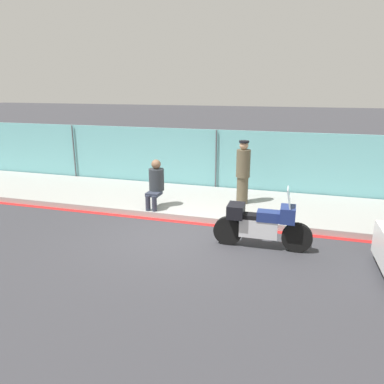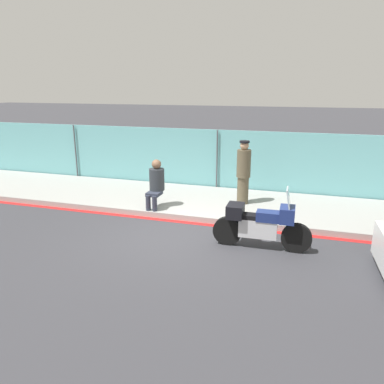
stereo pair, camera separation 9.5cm
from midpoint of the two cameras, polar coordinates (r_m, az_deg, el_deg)
name	(u,v)px [view 1 (the left image)]	position (r m, az deg, el deg)	size (l,w,h in m)	color
ground_plane	(177,236)	(9.25, -2.63, -6.66)	(120.00, 120.00, 0.00)	#38383D
sidewalk	(204,202)	(11.56, 1.60, -1.54)	(41.22, 3.16, 0.16)	#9E9E99
curb_paint_stripe	(188,223)	(10.07, -0.88, -4.69)	(41.22, 0.18, 0.01)	red
storefront_fence	(217,161)	(12.89, 3.56, 4.76)	(39.16, 0.17, 2.12)	#6BB2B7
motorcycle	(261,224)	(8.51, 10.20, -4.76)	(2.20, 0.52, 1.44)	black
officer_standing	(243,172)	(11.05, 7.53, 3.08)	(0.41, 0.41, 1.87)	brown
person_seated_on_curb	(156,181)	(10.69, -5.81, 1.61)	(0.43, 0.72, 1.38)	#2D3342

